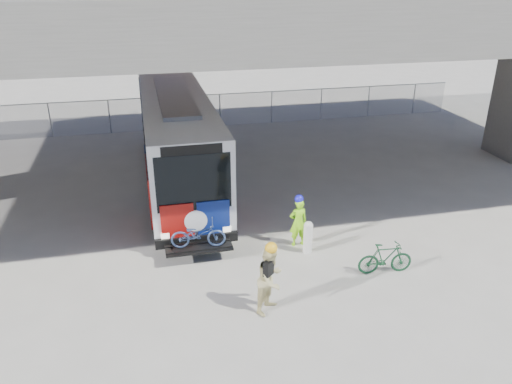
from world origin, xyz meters
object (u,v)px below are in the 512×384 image
object	(u,v)px
bike_parked	(385,258)
bus	(176,132)
cyclist_hivis	(298,221)
cyclist_tan	(271,279)
bollard	(308,236)

from	to	relation	value
bike_parked	bus	bearing A→B (deg)	36.73
cyclist_hivis	bike_parked	size ratio (longest dim) A/B	1.09
cyclist_hivis	bike_parked	distance (m)	2.92
cyclist_tan	bollard	bearing A→B (deg)	9.70
cyclist_tan	cyclist_hivis	bearing A→B (deg)	16.87
bus	cyclist_tan	size ratio (longest dim) A/B	6.55
cyclist_tan	bike_parked	size ratio (longest dim) A/B	1.22
bollard	cyclist_hivis	bearing A→B (deg)	106.97
bollard	bike_parked	distance (m)	2.42
bollard	cyclist_tan	world-z (taller)	cyclist_tan
bollard	bike_parked	xyz separation A→B (m)	(1.80, -1.62, -0.09)
bus	cyclist_hivis	bearing A→B (deg)	-63.27
bus	bike_parked	xyz separation A→B (m)	(5.15, -8.47, -1.63)
bike_parked	cyclist_hivis	bearing A→B (deg)	47.91
cyclist_tan	bike_parked	xyz separation A→B (m)	(3.65, 0.90, -0.45)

